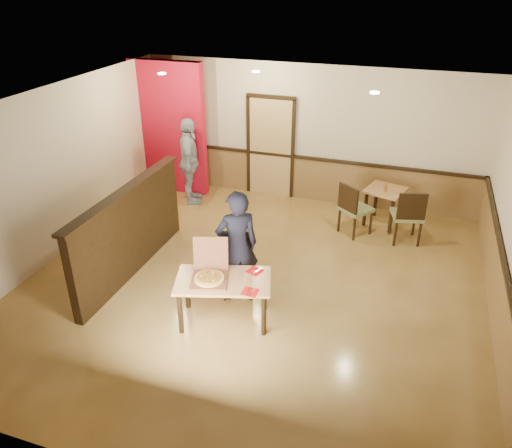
{
  "coord_description": "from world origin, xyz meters",
  "views": [
    {
      "loc": [
        2.11,
        -6.15,
        4.47
      ],
      "look_at": [
        0.04,
        0.0,
        1.09
      ],
      "focal_mm": 35.0,
      "sensor_mm": 36.0,
      "label": 1
    }
  ],
  "objects": [
    {
      "name": "napkin_far",
      "position": [
        0.23,
        -0.62,
        0.69
      ],
      "size": [
        0.25,
        0.25,
        0.01
      ],
      "rotation": [
        0.0,
        0.0,
        -0.32
      ],
      "color": "red",
      "rests_on": "main_table"
    },
    {
      "name": "wall_left",
      "position": [
        -3.5,
        0.0,
        1.4
      ],
      "size": [
        0.0,
        7.0,
        7.0
      ],
      "primitive_type": "plane",
      "rotation": [
        1.57,
        0.0,
        1.57
      ],
      "color": "beige",
      "rests_on": "floor"
    },
    {
      "name": "passerby",
      "position": [
        -2.25,
        2.53,
        0.9
      ],
      "size": [
        0.82,
        1.14,
        1.79
      ],
      "primitive_type": "imported",
      "rotation": [
        0.0,
        0.0,
        1.99
      ],
      "color": "#9A9BA2",
      "rests_on": "floor"
    },
    {
      "name": "side_chair_right",
      "position": [
        2.15,
        2.16,
        0.56
      ],
      "size": [
        0.63,
        0.63,
        1.03
      ],
      "rotation": [
        0.0,
        0.0,
        3.41
      ],
      "color": "olive",
      "rests_on": "floor"
    },
    {
      "name": "side_chair_left",
      "position": [
        1.18,
        2.18,
        0.55
      ],
      "size": [
        0.7,
        0.7,
        1.0
      ],
      "rotation": [
        0.0,
        0.0,
        2.48
      ],
      "color": "olive",
      "rests_on": "floor"
    },
    {
      "name": "diner_chair",
      "position": [
        -0.18,
        -0.19,
        0.52
      ],
      "size": [
        0.6,
        0.6,
        0.95
      ],
      "rotation": [
        0.0,
        0.0,
        0.33
      ],
      "color": "olive",
      "rests_on": "floor"
    },
    {
      "name": "chair_rail_back",
      "position": [
        0.0,
        3.45,
        0.92
      ],
      "size": [
        7.0,
        0.06,
        0.06
      ],
      "primitive_type": "cube",
      "color": "black",
      "rests_on": "wall_back"
    },
    {
      "name": "chair_rail_right",
      "position": [
        3.45,
        0.0,
        0.92
      ],
      "size": [
        0.06,
        7.0,
        0.06
      ],
      "primitive_type": "cube",
      "color": "black",
      "rests_on": "wall_right"
    },
    {
      "name": "booth_partition",
      "position": [
        -2.0,
        -0.2,
        0.74
      ],
      "size": [
        0.2,
        3.1,
        1.44
      ],
      "color": "black",
      "rests_on": "floor"
    },
    {
      "name": "diner",
      "position": [
        -0.14,
        -0.34,
        0.86
      ],
      "size": [
        0.76,
        0.7,
        1.73
      ],
      "primitive_type": "imported",
      "rotation": [
        0.0,
        0.0,
        3.74
      ],
      "color": "black",
      "rests_on": "floor"
    },
    {
      "name": "napkin_near",
      "position": [
        0.33,
        -1.11,
        0.69
      ],
      "size": [
        0.21,
        0.21,
        0.01
      ],
      "rotation": [
        0.0,
        0.0,
        -0.01
      ],
      "color": "red",
      "rests_on": "main_table"
    },
    {
      "name": "wainscot_back",
      "position": [
        0.0,
        3.47,
        0.45
      ],
      "size": [
        7.0,
        0.04,
        0.9
      ],
      "primitive_type": "cube",
      "color": "olive",
      "rests_on": "floor"
    },
    {
      "name": "side_table",
      "position": [
        1.68,
        2.79,
        0.55
      ],
      "size": [
        0.83,
        0.83,
        0.72
      ],
      "rotation": [
        0.0,
        0.0,
        -0.28
      ],
      "color": "tan",
      "rests_on": "floor"
    },
    {
      "name": "condiment",
      "position": [
        1.67,
        2.67,
        0.8
      ],
      "size": [
        0.06,
        0.06,
        0.15
      ],
      "primitive_type": "cylinder",
      "color": "#8C5919",
      "rests_on": "side_table"
    },
    {
      "name": "ceiling",
      "position": [
        0.0,
        0.0,
        2.8
      ],
      "size": [
        7.0,
        7.0,
        0.0
      ],
      "primitive_type": "plane",
      "rotation": [
        3.14,
        0.0,
        0.0
      ],
      "color": "black",
      "rests_on": "wall_back"
    },
    {
      "name": "wall_back",
      "position": [
        0.0,
        3.5,
        1.4
      ],
      "size": [
        7.0,
        0.0,
        7.0
      ],
      "primitive_type": "plane",
      "rotation": [
        1.57,
        0.0,
        0.0
      ],
      "color": "beige",
      "rests_on": "floor"
    },
    {
      "name": "spot_c",
      "position": [
        1.4,
        1.5,
        2.78
      ],
      "size": [
        0.14,
        0.14,
        0.02
      ],
      "primitive_type": "cylinder",
      "color": "beige",
      "rests_on": "ceiling"
    },
    {
      "name": "back_door",
      "position": [
        -0.8,
        3.46,
        1.05
      ],
      "size": [
        0.9,
        0.06,
        2.1
      ],
      "primitive_type": "cube",
      "color": "tan",
      "rests_on": "wall_back"
    },
    {
      "name": "floor",
      "position": [
        0.0,
        0.0,
        0.0
      ],
      "size": [
        7.0,
        7.0,
        0.0
      ],
      "primitive_type": "plane",
      "color": "tan",
      "rests_on": "ground"
    },
    {
      "name": "wainscot_right",
      "position": [
        3.47,
        0.0,
        0.45
      ],
      "size": [
        0.04,
        7.0,
        0.9
      ],
      "primitive_type": "cube",
      "color": "olive",
      "rests_on": "floor"
    },
    {
      "name": "spot_a",
      "position": [
        -2.3,
        1.8,
        2.78
      ],
      "size": [
        0.14,
        0.14,
        0.02
      ],
      "primitive_type": "cylinder",
      "color": "beige",
      "rests_on": "ceiling"
    },
    {
      "name": "spot_b",
      "position": [
        -0.8,
        2.5,
        2.78
      ],
      "size": [
        0.14,
        0.14,
        0.02
      ],
      "primitive_type": "cylinder",
      "color": "beige",
      "rests_on": "ceiling"
    },
    {
      "name": "pizza_box",
      "position": [
        -0.29,
        -1.0,
        0.75
      ],
      "size": [
        0.62,
        0.68,
        0.51
      ],
      "rotation": [
        0.0,
        0.0,
        0.3
      ],
      "color": "brown",
      "rests_on": "main_table"
    },
    {
      "name": "pizza",
      "position": [
        -0.27,
        -1.05,
        0.73
      ],
      "size": [
        0.41,
        0.41,
        0.03
      ],
      "primitive_type": "cylinder",
      "rotation": [
        0.0,
        0.0,
        -0.0
      ],
      "color": "#F7C459",
      "rests_on": "pizza_box"
    },
    {
      "name": "red_accent_panel",
      "position": [
        -2.9,
        3.0,
        1.4
      ],
      "size": [
        1.6,
        0.2,
        2.78
      ],
      "primitive_type": "cube",
      "color": "#B70D26",
      "rests_on": "floor"
    },
    {
      "name": "main_table",
      "position": [
        -0.11,
        -0.95,
        0.58
      ],
      "size": [
        1.44,
        1.06,
        0.69
      ],
      "rotation": [
        0.0,
        0.0,
        0.29
      ],
      "color": "tan",
      "rests_on": "floor"
    }
  ]
}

